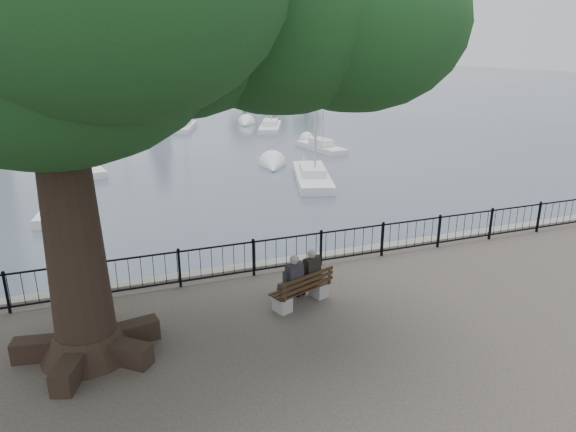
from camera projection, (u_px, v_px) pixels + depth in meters
name	position (u px, v px, depth m)	size (l,w,h in m)	color
harbor	(282.00, 279.00, 15.02)	(260.00, 260.00, 1.20)	slate
railing	(288.00, 252.00, 14.24)	(22.06, 0.06, 1.00)	black
bench	(302.00, 293.00, 12.42)	(1.70, 1.02, 0.86)	slate
person_left	(291.00, 282.00, 12.21)	(0.55, 0.75, 1.37)	black
person_right	(308.00, 276.00, 12.56)	(0.55, 0.75, 1.37)	black
lion_monument	(156.00, 92.00, 56.90)	(6.07, 6.07, 8.94)	slate
sailboat_a	(65.00, 203.00, 22.98)	(2.30, 5.63, 9.61)	silver
sailboat_b	(83.00, 165.00, 30.24)	(2.54, 5.64, 10.95)	silver
sailboat_c	(312.00, 175.00, 27.88)	(3.48, 6.43, 11.97)	silver
sailboat_d	(321.00, 146.00, 36.30)	(2.10, 4.94, 8.53)	silver
sailboat_f	(184.00, 126.00, 45.36)	(3.21, 5.73, 10.78)	silver
sailboat_g	(270.00, 126.00, 45.28)	(3.80, 6.17, 10.65)	silver
sailboat_h	(122.00, 122.00, 47.20)	(1.77, 5.74, 12.60)	silver
far_shore	(272.00, 65.00, 90.42)	(30.00, 8.60, 9.18)	#37332E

